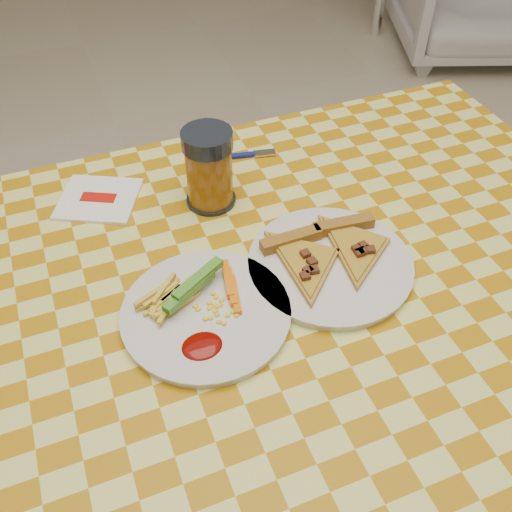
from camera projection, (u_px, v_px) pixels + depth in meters
The scene contains 9 objects.
ground at pixel (263, 490), 1.41m from camera, with size 8.00×8.00×0.00m, color beige.
table at pixel (266, 317), 0.92m from camera, with size 1.28×0.88×0.76m.
plate_left at pixel (206, 314), 0.82m from camera, with size 0.24×0.24×0.01m, color silver.
plate_right at pixel (330, 265), 0.89m from camera, with size 0.25×0.25×0.01m, color silver.
fries_veggies at pixel (197, 301), 0.82m from camera, with size 0.17×0.16×0.04m.
pizza_slices at pixel (328, 252), 0.89m from camera, with size 0.22×0.21×0.02m.
drink_glass at pixel (209, 169), 0.96m from camera, with size 0.09×0.09×0.14m.
napkin at pixel (99, 199), 1.01m from camera, with size 0.18×0.17×0.01m.
fork at pixel (243, 155), 1.11m from camera, with size 0.13×0.04×0.01m.
Camera 1 is at (-0.23, -0.53, 1.41)m, focal length 40.00 mm.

